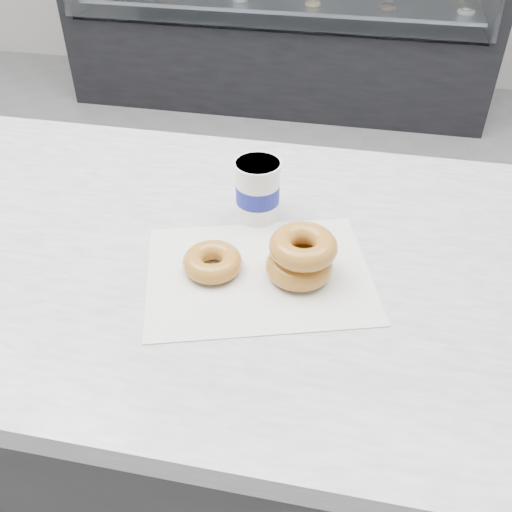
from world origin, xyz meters
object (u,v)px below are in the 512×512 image
(donut_stack, at_px, (301,256))
(coffee_cup, at_px, (258,190))
(donut_single, at_px, (212,262))
(display_case, at_px, (281,14))
(counter, at_px, (76,389))

(donut_stack, xyz_separation_m, coffee_cup, (-0.09, 0.14, 0.02))
(donut_stack, bearing_deg, coffee_cup, 123.58)
(donut_stack, bearing_deg, donut_single, -173.16)
(display_case, height_order, coffee_cup, display_case)
(donut_stack, bearing_deg, display_case, 99.91)
(display_case, xyz_separation_m, donut_stack, (0.48, -2.76, 0.45))
(donut_single, relative_size, donut_stack, 0.67)
(donut_single, bearing_deg, counter, 170.96)
(counter, distance_m, coffee_cup, 0.64)
(counter, distance_m, donut_single, 0.58)
(donut_single, bearing_deg, coffee_cup, 76.36)
(display_case, xyz_separation_m, donut_single, (0.35, -2.78, 0.43))
(donut_stack, bearing_deg, counter, 175.32)
(counter, xyz_separation_m, donut_stack, (0.48, -0.04, 0.49))
(counter, xyz_separation_m, donut_single, (0.35, -0.06, 0.47))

